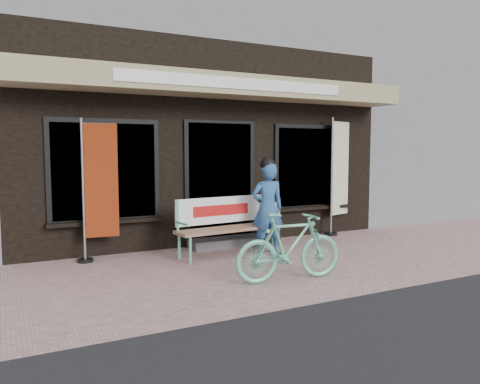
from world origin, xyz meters
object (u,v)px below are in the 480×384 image
bench (224,221)px  nobori_cream (339,175)px  menu_stand (271,222)px  person (267,206)px  bicycle (289,247)px  nobori_red (98,188)px

bench → nobori_cream: nobori_cream is taller
menu_stand → nobori_cream: bearing=1.2°
menu_stand → bench: bearing=-178.5°
person → menu_stand: 0.68m
nobori_cream → menu_stand: (-1.82, -0.42, -0.77)m
bicycle → nobori_cream: nobori_cream is taller
bench → nobori_cream: 2.97m
bicycle → menu_stand: (0.91, 2.00, -0.02)m
menu_stand → nobori_red: bearing=163.7°
nobori_cream → nobori_red: bearing=165.7°
menu_stand → person: bearing=-137.7°
person → nobori_red: nobori_red is taller
bicycle → menu_stand: bearing=-18.7°
bench → menu_stand: 1.04m
nobori_cream → menu_stand: 2.02m
bench → menu_stand: bearing=7.4°
nobori_red → nobori_cream: 4.70m
bicycle → nobori_red: (-1.97, 2.23, 0.67)m
person → menu_stand: bearing=63.8°
person → bicycle: person is taller
bench → nobori_red: (-1.87, 0.46, 0.57)m
nobori_cream → menu_stand: size_ratio=2.77×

